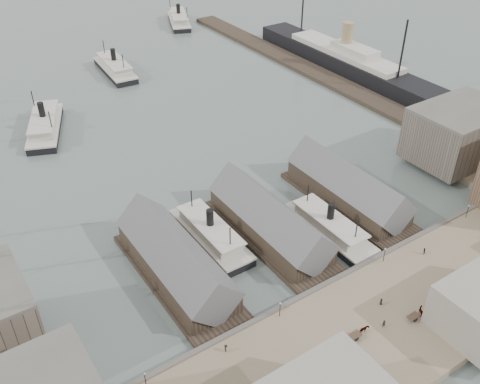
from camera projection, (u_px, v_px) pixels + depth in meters
ground at (313, 275)px, 122.37m from camera, size 900.00×900.00×0.00m
quay at (377, 329)px, 108.13m from camera, size 180.00×30.00×2.00m
seawall at (328, 285)px, 118.16m from camera, size 180.00×1.20×2.30m
east_wharf at (317, 73)px, 219.13m from camera, size 10.00×180.00×1.60m
ferry_shed_west at (176, 261)px, 119.37m from camera, size 14.00×42.00×12.60m
ferry_shed_center at (270, 222)px, 131.27m from camera, size 14.00×42.00×12.60m
ferry_shed_east at (348, 189)px, 143.17m from camera, size 14.00×42.00×12.60m
warehouse_east_back at (458, 134)px, 158.34m from camera, size 28.00×20.00×15.00m
lamp_post_far_w at (145, 377)px, 94.31m from camera, size 0.44×0.44×3.92m
lamp_post_near_w at (280, 307)px, 108.04m from camera, size 0.44×0.44×3.92m
lamp_post_near_e at (385, 252)px, 121.77m from camera, size 0.44×0.44×3.92m
lamp_post_far_e at (468, 209)px, 135.50m from camera, size 0.44×0.44×3.92m
ferry_docked_west at (211, 233)px, 131.23m from camera, size 8.35×27.82×9.94m
ferry_docked_east at (329, 227)px, 133.41m from camera, size 8.22×27.41×9.79m
ferry_open_near at (45, 125)px, 177.83m from camera, size 20.63×32.85×11.28m
ferry_open_mid at (115, 67)px, 219.87m from camera, size 11.58×31.49×11.03m
ferry_open_far at (179, 19)px, 273.85m from camera, size 19.70×31.50×10.82m
ocean_steamer at (345, 59)px, 222.70m from camera, size 13.43×98.12×19.62m
horse_cart_center at (361, 332)px, 105.19m from camera, size 4.92×1.55×1.69m
horse_cart_right at (420, 313)px, 109.27m from camera, size 4.66×1.74×1.73m
pedestrian_2 at (226, 348)px, 101.80m from camera, size 1.29×1.24×1.77m
pedestrian_3 at (356, 384)px, 95.48m from camera, size 0.74×1.01×1.59m
pedestrian_4 at (381, 302)px, 111.84m from camera, size 0.93×0.88×1.61m
pedestrian_5 at (384, 324)px, 106.80m from camera, size 0.77×0.67×1.77m
pedestrian_6 at (424, 251)px, 124.99m from camera, size 0.87×0.71×1.67m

